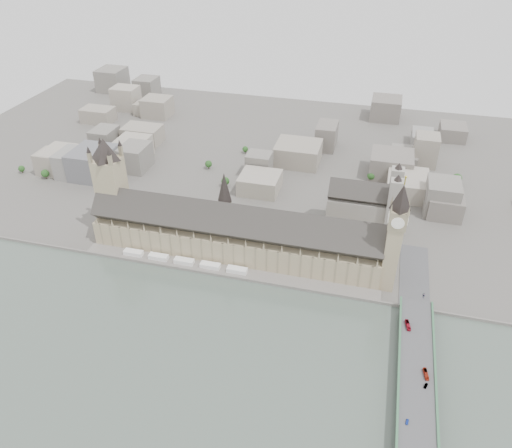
% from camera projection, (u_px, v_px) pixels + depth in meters
% --- Properties ---
extents(ground, '(900.00, 900.00, 0.00)m').
position_uv_depth(ground, '(229.00, 267.00, 449.81)').
color(ground, '#595651').
rests_on(ground, ground).
extents(river_thames, '(600.00, 600.00, 0.00)m').
position_uv_depth(river_thames, '(151.00, 423.00, 316.83)').
color(river_thames, '#4C594F').
rests_on(river_thames, ground).
extents(embankment_wall, '(600.00, 1.50, 3.00)m').
position_uv_depth(embankment_wall, '(224.00, 276.00, 436.90)').
color(embankment_wall, slate).
rests_on(embankment_wall, ground).
extents(river_terrace, '(270.00, 15.00, 2.00)m').
position_uv_depth(river_terrace, '(226.00, 271.00, 443.22)').
color(river_terrace, slate).
rests_on(river_terrace, ground).
extents(terrace_tents, '(118.00, 7.00, 4.00)m').
position_uv_depth(terrace_tents, '(184.00, 261.00, 450.46)').
color(terrace_tents, white).
rests_on(terrace_tents, river_terrace).
extents(palace_of_westminster, '(265.00, 40.73, 55.44)m').
position_uv_depth(palace_of_westminster, '(234.00, 234.00, 453.14)').
color(palace_of_westminster, '#9B9069').
rests_on(palace_of_westminster, ground).
extents(elizabeth_tower, '(17.00, 17.00, 107.50)m').
position_uv_depth(elizabeth_tower, '(396.00, 231.00, 394.85)').
color(elizabeth_tower, '#9B9069').
rests_on(elizabeth_tower, ground).
extents(victoria_tower, '(30.00, 30.00, 100.00)m').
position_uv_depth(victoria_tower, '(111.00, 183.00, 466.18)').
color(victoria_tower, '#9B9069').
rests_on(victoria_tower, ground).
extents(central_tower, '(13.00, 13.00, 48.00)m').
position_uv_depth(central_tower, '(225.00, 196.00, 440.89)').
color(central_tower, gray).
rests_on(central_tower, ground).
extents(westminster_bridge, '(25.00, 325.00, 10.25)m').
position_uv_depth(westminster_bridge, '(416.00, 375.00, 342.05)').
color(westminster_bridge, '#474749').
rests_on(westminster_bridge, ground).
extents(bridge_parapets, '(25.00, 235.00, 1.15)m').
position_uv_depth(bridge_parapets, '(418.00, 426.00, 303.03)').
color(bridge_parapets, '#3F724E').
rests_on(bridge_parapets, westminster_bridge).
extents(westminster_abbey, '(68.00, 36.00, 64.00)m').
position_uv_depth(westminster_abbey, '(365.00, 206.00, 488.95)').
color(westminster_abbey, gray).
rests_on(westminster_abbey, ground).
extents(city_skyline_inland, '(720.00, 360.00, 38.00)m').
position_uv_depth(city_skyline_inland, '(286.00, 140.00, 636.77)').
color(city_skyline_inland, gray).
rests_on(city_skyline_inland, ground).
extents(park_trees, '(110.00, 30.00, 15.00)m').
position_uv_depth(park_trees, '(237.00, 223.00, 496.15)').
color(park_trees, '#1E4819').
rests_on(park_trees, ground).
extents(red_bus_north, '(4.62, 10.82, 2.94)m').
position_uv_depth(red_bus_north, '(408.00, 325.00, 372.93)').
color(red_bus_north, '#B11427').
rests_on(red_bus_north, westminster_bridge).
extents(red_bus_south, '(4.09, 10.02, 2.72)m').
position_uv_depth(red_bus_south, '(426.00, 374.00, 335.09)').
color(red_bus_south, red).
rests_on(red_bus_south, westminster_bridge).
extents(car_blue, '(2.18, 4.23, 1.38)m').
position_uv_depth(car_blue, '(407.00, 422.00, 305.50)').
color(car_blue, '#1D3EBD').
rests_on(car_blue, westminster_bridge).
extents(car_silver, '(3.14, 4.88, 1.52)m').
position_uv_depth(car_silver, '(426.00, 386.00, 327.80)').
color(car_silver, gray).
rests_on(car_silver, westminster_bridge).
extents(car_approach, '(2.03, 4.81, 1.39)m').
position_uv_depth(car_approach, '(424.00, 296.00, 401.30)').
color(car_approach, gray).
rests_on(car_approach, westminster_bridge).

